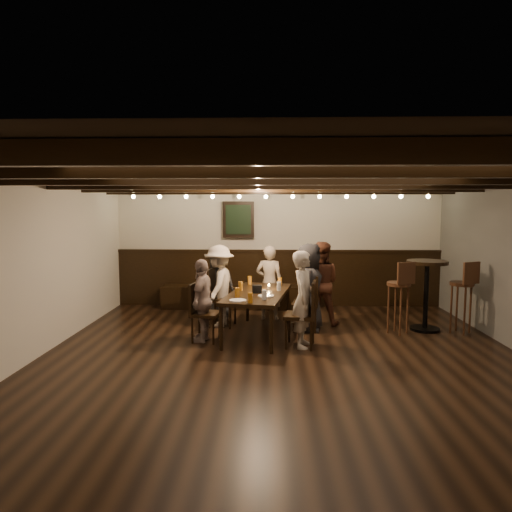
{
  "coord_description": "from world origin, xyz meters",
  "views": [
    {
      "loc": [
        -0.18,
        -5.7,
        1.98
      ],
      "look_at": [
        -0.39,
        1.3,
        1.24
      ],
      "focal_mm": 32.0,
      "sensor_mm": 36.0,
      "label": 1
    }
  ],
  "objects_px": {
    "person_bench_right": "(320,283)",
    "chair_left_far": "(205,323)",
    "person_bench_centre": "(269,283)",
    "high_top_table": "(426,285)",
    "bar_stool_left": "(398,307)",
    "chair_right_far": "(301,327)",
    "person_left_far": "(203,300)",
    "dining_table": "(258,296)",
    "person_bench_left": "(218,285)",
    "person_right_near": "(309,287)",
    "bar_stool_right": "(461,306)",
    "person_left_near": "(219,286)",
    "chair_right_near": "(307,313)",
    "person_right_far": "(304,299)",
    "chair_left_near": "(221,309)"
  },
  "relations": [
    {
      "from": "bar_stool_left",
      "to": "chair_right_near",
      "type": "bearing_deg",
      "value": 151.76
    },
    {
      "from": "person_right_near",
      "to": "person_right_far",
      "type": "relative_size",
      "value": 1.03
    },
    {
      "from": "high_top_table",
      "to": "bar_stool_right",
      "type": "distance_m",
      "value": 0.62
    },
    {
      "from": "chair_left_far",
      "to": "person_left_near",
      "type": "xyz_separation_m",
      "value": [
        0.12,
        0.89,
        0.42
      ]
    },
    {
      "from": "chair_right_near",
      "to": "person_right_near",
      "type": "bearing_deg",
      "value": -90.0
    },
    {
      "from": "chair_right_far",
      "to": "person_left_near",
      "type": "xyz_separation_m",
      "value": [
        -1.3,
        1.13,
        0.4
      ]
    },
    {
      "from": "person_bench_centre",
      "to": "person_right_far",
      "type": "bearing_deg",
      "value": 116.57
    },
    {
      "from": "person_bench_right",
      "to": "chair_left_far",
      "type": "bearing_deg",
      "value": 39.84
    },
    {
      "from": "chair_right_near",
      "to": "bar_stool_right",
      "type": "height_order",
      "value": "bar_stool_right"
    },
    {
      "from": "bar_stool_right",
      "to": "person_right_near",
      "type": "bearing_deg",
      "value": 153.3
    },
    {
      "from": "chair_left_far",
      "to": "person_bench_right",
      "type": "height_order",
      "value": "person_bench_right"
    },
    {
      "from": "chair_right_far",
      "to": "person_right_near",
      "type": "xyz_separation_m",
      "value": [
        0.18,
        0.88,
        0.42
      ]
    },
    {
      "from": "chair_right_near",
      "to": "person_bench_centre",
      "type": "bearing_deg",
      "value": 50.16
    },
    {
      "from": "dining_table",
      "to": "person_right_far",
      "type": "distance_m",
      "value": 0.88
    },
    {
      "from": "dining_table",
      "to": "person_left_far",
      "type": "xyz_separation_m",
      "value": [
        -0.81,
        -0.32,
        -0.01
      ]
    },
    {
      "from": "chair_right_far",
      "to": "person_left_far",
      "type": "xyz_separation_m",
      "value": [
        -1.45,
        0.25,
        0.33
      ]
    },
    {
      "from": "chair_right_far",
      "to": "chair_left_far",
      "type": "bearing_deg",
      "value": 90.0
    },
    {
      "from": "chair_right_near",
      "to": "bar_stool_left",
      "type": "height_order",
      "value": "bar_stool_left"
    },
    {
      "from": "person_bench_centre",
      "to": "person_bench_right",
      "type": "relative_size",
      "value": 0.94
    },
    {
      "from": "chair_right_near",
      "to": "person_left_near",
      "type": "height_order",
      "value": "person_left_near"
    },
    {
      "from": "person_bench_right",
      "to": "person_left_near",
      "type": "distance_m",
      "value": 1.71
    },
    {
      "from": "chair_right_near",
      "to": "person_bench_left",
      "type": "distance_m",
      "value": 1.71
    },
    {
      "from": "person_bench_left",
      "to": "high_top_table",
      "type": "relative_size",
      "value": 1.08
    },
    {
      "from": "bar_stool_right",
      "to": "chair_left_far",
      "type": "bearing_deg",
      "value": 163.38
    },
    {
      "from": "person_bench_centre",
      "to": "bar_stool_left",
      "type": "bearing_deg",
      "value": 166.66
    },
    {
      "from": "person_left_near",
      "to": "person_bench_left",
      "type": "bearing_deg",
      "value": -161.57
    },
    {
      "from": "person_right_near",
      "to": "bar_stool_left",
      "type": "bearing_deg",
      "value": -86.33
    },
    {
      "from": "chair_right_far",
      "to": "person_right_near",
      "type": "distance_m",
      "value": 0.99
    },
    {
      "from": "chair_left_far",
      "to": "person_left_near",
      "type": "relative_size",
      "value": 0.63
    },
    {
      "from": "chair_left_far",
      "to": "person_right_near",
      "type": "height_order",
      "value": "person_right_near"
    },
    {
      "from": "dining_table",
      "to": "person_bench_centre",
      "type": "distance_m",
      "value": 1.05
    },
    {
      "from": "chair_left_far",
      "to": "bar_stool_left",
      "type": "relative_size",
      "value": 0.75
    },
    {
      "from": "person_bench_left",
      "to": "high_top_table",
      "type": "distance_m",
      "value": 3.51
    },
    {
      "from": "chair_left_far",
      "to": "bar_stool_right",
      "type": "relative_size",
      "value": 0.75
    },
    {
      "from": "person_right_near",
      "to": "chair_left_near",
      "type": "bearing_deg",
      "value": 90.0
    },
    {
      "from": "chair_left_near",
      "to": "person_right_far",
      "type": "xyz_separation_m",
      "value": [
        1.3,
        -1.13,
        0.4
      ]
    },
    {
      "from": "chair_right_near",
      "to": "person_left_far",
      "type": "height_order",
      "value": "person_left_far"
    },
    {
      "from": "dining_table",
      "to": "person_bench_left",
      "type": "height_order",
      "value": "person_bench_left"
    },
    {
      "from": "chair_left_far",
      "to": "chair_right_near",
      "type": "xyz_separation_m",
      "value": [
        1.57,
        0.65,
        0.01
      ]
    },
    {
      "from": "chair_right_far",
      "to": "person_left_far",
      "type": "distance_m",
      "value": 1.51
    },
    {
      "from": "person_bench_centre",
      "to": "high_top_table",
      "type": "bearing_deg",
      "value": 175.09
    },
    {
      "from": "person_bench_centre",
      "to": "bar_stool_left",
      "type": "xyz_separation_m",
      "value": [
        2.04,
        -0.86,
        -0.23
      ]
    },
    {
      "from": "chair_right_far",
      "to": "bar_stool_right",
      "type": "distance_m",
      "value": 2.7
    },
    {
      "from": "person_bench_left",
      "to": "person_right_near",
      "type": "relative_size",
      "value": 0.87
    },
    {
      "from": "person_left_near",
      "to": "person_left_far",
      "type": "bearing_deg",
      "value": 0.0
    },
    {
      "from": "person_bench_right",
      "to": "person_right_near",
      "type": "relative_size",
      "value": 1.0
    },
    {
      "from": "dining_table",
      "to": "person_bench_right",
      "type": "xyz_separation_m",
      "value": [
        1.04,
        0.74,
        0.08
      ]
    },
    {
      "from": "person_left_near",
      "to": "chair_left_far",
      "type": "bearing_deg",
      "value": 2.02
    },
    {
      "from": "person_right_far",
      "to": "bar_stool_left",
      "type": "distance_m",
      "value": 1.74
    },
    {
      "from": "chair_left_near",
      "to": "chair_left_far",
      "type": "distance_m",
      "value": 0.9
    }
  ]
}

